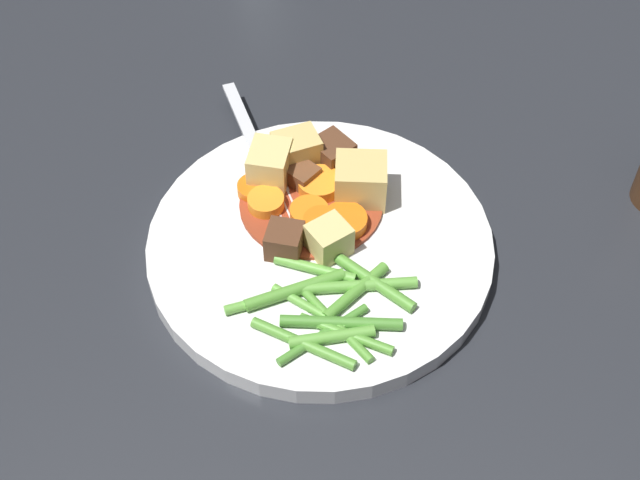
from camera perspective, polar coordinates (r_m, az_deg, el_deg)
ground_plane at (r=0.66m, az=0.00°, el=-0.85°), size 3.00×3.00×0.00m
dinner_plate at (r=0.66m, az=0.00°, el=-0.43°), size 0.25×0.25×0.02m
stew_sauce at (r=0.67m, az=-0.56°, el=2.36°), size 0.11×0.11×0.00m
carrot_slice_0 at (r=0.68m, az=-0.05°, el=3.47°), size 0.04×0.04×0.01m
carrot_slice_1 at (r=0.68m, az=-4.17°, el=3.24°), size 0.03×0.03×0.01m
carrot_slice_2 at (r=0.69m, az=2.05°, el=4.64°), size 0.03×0.03×0.01m
carrot_slice_3 at (r=0.66m, az=-0.69°, el=1.62°), size 0.04×0.04×0.01m
carrot_slice_4 at (r=0.67m, az=-3.44°, el=2.34°), size 0.04×0.04×0.01m
carrot_slice_5 at (r=0.65m, az=1.58°, el=1.12°), size 0.04×0.04×0.01m
carrot_slice_6 at (r=0.65m, az=0.35°, el=0.96°), size 0.04×0.04×0.01m
potato_chunk_0 at (r=0.67m, az=2.59°, el=3.76°), size 0.04×0.04×0.03m
potato_chunk_1 at (r=0.69m, az=-1.49°, el=5.60°), size 0.04×0.04×0.03m
potato_chunk_2 at (r=0.68m, az=-3.20°, el=4.73°), size 0.04×0.03×0.03m
potato_chunk_3 at (r=0.63m, az=0.57°, el=0.04°), size 0.04×0.04×0.02m
meat_chunk_0 at (r=0.64m, az=-2.26°, el=-0.06°), size 0.03×0.03×0.02m
meat_chunk_1 at (r=0.69m, az=0.68°, el=5.53°), size 0.04×0.04×0.02m
meat_chunk_2 at (r=0.68m, az=-1.23°, el=4.09°), size 0.03×0.03×0.02m
green_bean_0 at (r=0.62m, az=-1.59°, el=-3.18°), size 0.04×0.07×0.01m
green_bean_1 at (r=0.60m, az=1.08°, el=-5.41°), size 0.05×0.05×0.01m
green_bean_2 at (r=0.60m, az=1.66°, el=-5.97°), size 0.03×0.07×0.01m
green_bean_3 at (r=0.59m, az=-1.39°, el=-6.53°), size 0.03×0.07×0.01m
green_bean_4 at (r=0.62m, az=2.41°, el=-2.91°), size 0.02×0.08×0.01m
green_bean_5 at (r=0.62m, az=2.29°, el=-3.29°), size 0.05×0.04×0.01m
green_bean_6 at (r=0.63m, az=-0.13°, el=-1.85°), size 0.02×0.06×0.01m
green_bean_7 at (r=0.60m, az=1.35°, el=-5.25°), size 0.01×0.08×0.01m
green_bean_8 at (r=0.60m, az=0.20°, el=-6.01°), size 0.05×0.06×0.01m
green_bean_9 at (r=0.59m, az=0.76°, el=-6.15°), size 0.02×0.06×0.01m
green_bean_10 at (r=0.61m, az=-1.01°, el=-4.25°), size 0.03×0.06×0.01m
green_bean_11 at (r=0.61m, az=-3.08°, el=-3.71°), size 0.03×0.06×0.01m
green_bean_12 at (r=0.62m, az=2.91°, el=-2.31°), size 0.05×0.07×0.01m
fork at (r=0.70m, az=-3.78°, el=5.06°), size 0.16×0.09×0.00m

